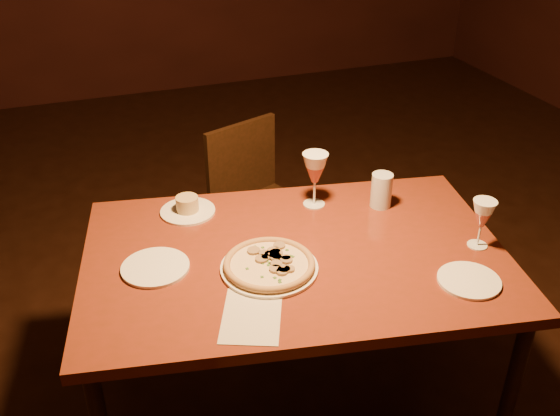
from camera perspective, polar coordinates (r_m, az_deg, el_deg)
name	(u,v)px	position (r m, az deg, el deg)	size (l,w,h in m)	color
floor	(305,374)	(2.58, 2.26, -14.93)	(7.00, 7.00, 0.00)	black
dining_table	(295,268)	(2.02, 1.41, -5.55)	(1.47, 1.09, 0.71)	maroon
chair_far	(257,200)	(2.83, -2.08, 0.74)	(0.48, 0.48, 0.77)	black
pizza_plate	(269,265)	(1.90, -0.99, -5.21)	(0.30, 0.30, 0.03)	white
ramekin_saucer	(187,207)	(2.21, -8.46, 0.05)	(0.19, 0.19, 0.06)	white
wine_glass_far	(315,180)	(2.19, 3.20, 2.60)	(0.09, 0.09, 0.20)	#BA584D
wine_glass_right	(481,224)	(2.07, 17.92, -1.38)	(0.08, 0.08, 0.17)	#BA584D
water_tumbler	(381,190)	(2.23, 9.26, 1.61)	(0.08, 0.08, 0.13)	silver
side_plate_left	(155,267)	(1.95, -11.33, -5.34)	(0.21, 0.21, 0.01)	white
side_plate_near	(469,280)	(1.94, 16.89, -6.36)	(0.19, 0.19, 0.01)	white
menu_card	(252,316)	(1.74, -2.61, -9.83)	(0.16, 0.23, 0.00)	beige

